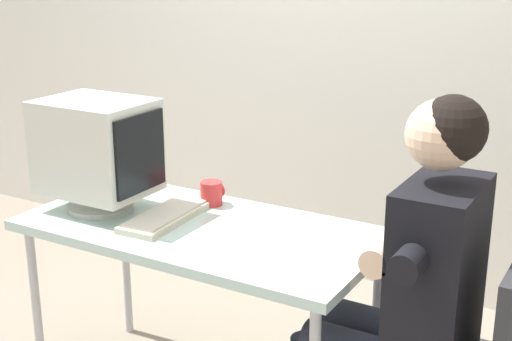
# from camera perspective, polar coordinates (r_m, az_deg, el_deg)

# --- Properties ---
(wall_back) EXTENTS (8.00, 0.10, 3.00)m
(wall_back) POSITION_cam_1_polar(r_m,az_deg,el_deg) (3.62, 12.32, 13.18)
(wall_back) COLOR silver
(wall_back) RESTS_ON ground_plane
(desk) EXTENTS (1.34, 0.66, 0.75)m
(desk) POSITION_cam_1_polar(r_m,az_deg,el_deg) (2.69, -4.49, -5.50)
(desk) COLOR #B7B7BC
(desk) RESTS_ON ground_plane
(crt_monitor) EXTENTS (0.43, 0.32, 0.44)m
(crt_monitor) POSITION_cam_1_polar(r_m,az_deg,el_deg) (2.81, -12.52, 1.76)
(crt_monitor) COLOR silver
(crt_monitor) RESTS_ON desk
(keyboard) EXTENTS (0.18, 0.43, 0.03)m
(keyboard) POSITION_cam_1_polar(r_m,az_deg,el_deg) (2.73, -7.15, -3.57)
(keyboard) COLOR beige
(keyboard) RESTS_ON desk
(person_seated) EXTENTS (0.68, 0.58, 1.34)m
(person_seated) POSITION_cam_1_polar(r_m,az_deg,el_deg) (2.31, 11.97, -8.56)
(person_seated) COLOR black
(person_seated) RESTS_ON ground_plane
(desk_mug) EXTENTS (0.09, 0.10, 0.10)m
(desk_mug) POSITION_cam_1_polar(r_m,az_deg,el_deg) (2.86, -3.55, -1.80)
(desk_mug) COLOR red
(desk_mug) RESTS_ON desk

